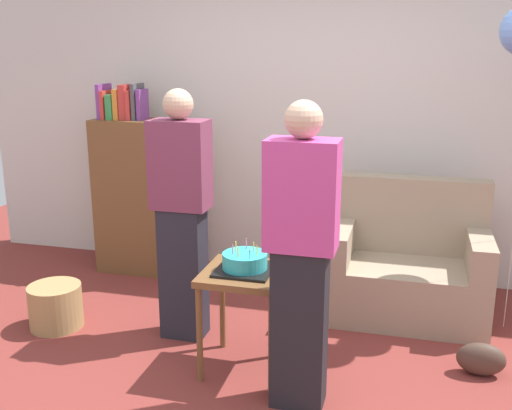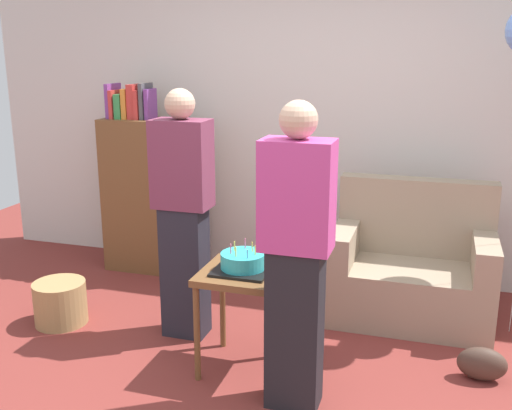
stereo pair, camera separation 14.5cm
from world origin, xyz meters
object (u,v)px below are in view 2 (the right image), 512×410
Objects in this scene: couch at (411,270)px; side_table at (243,286)px; person_blowing_candles at (183,214)px; wicker_basket at (60,303)px; handbag at (482,364)px; person_holding_cake at (296,258)px; bookshelf at (152,192)px; birthday_cake at (243,262)px.

couch is 1.40m from side_table.
side_table is 0.67m from person_blowing_candles.
wicker_basket is (-2.32, -0.85, -0.19)m from couch.
wicker_basket is 2.77m from handbag.
person_holding_cake reaches higher than handbag.
couch is 2.23m from bookshelf.
person_blowing_candles is (0.76, -1.05, 0.15)m from bookshelf.
birthday_cake is 0.89× the size of wicker_basket.
bookshelf is 2.91m from handbag.
person_holding_cake reaches higher than wicker_basket.
side_table is at bearing -50.20° from person_blowing_candles.
birthday_cake is at bearing -168.54° from handbag.
bookshelf is 0.97× the size of person_blowing_candles.
birthday_cake reaches higher than side_table.
handbag is at bearing -19.69° from person_blowing_candles.
bookshelf is 5.67× the size of handbag.
birthday_cake is 0.49m from person_holding_cake.
handbag is (1.36, 0.28, -0.42)m from side_table.
side_table is at bearing -168.54° from handbag.
person_blowing_candles is 1.06m from person_holding_cake.
bookshelf reaches higher than handbag.
birthday_cake is 0.62m from person_blowing_candles.
couch is at bearing -8.31° from bookshelf.
person_blowing_candles is at bearing 148.35° from birthday_cake.
couch is at bearing 49.06° from birthday_cake.
person_blowing_candles is 5.82× the size of handbag.
person_blowing_candles is (-1.41, -0.73, 0.49)m from couch.
person_holding_cake reaches higher than couch.
person_holding_cake reaches higher than bookshelf.
birthday_cake is 1.14× the size of handbag.
person_holding_cake is 1.34m from handbag.
handbag is at bearing 11.46° from side_table.
wicker_basket is 1.29× the size of handbag.
person_blowing_candles reaches higher than birthday_cake.
person_holding_cake is 5.82× the size of handbag.
birthday_cake is at bearing -7.73° from wicker_basket.
birthday_cake is at bearing -18.08° from person_holding_cake.
person_blowing_candles is at bearing 178.85° from handbag.
couch is 0.67× the size of person_holding_cake.
bookshelf is 2.33m from person_holding_cake.
side_table is 1.47m from wicker_basket.
side_table is 0.15m from birthday_cake.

